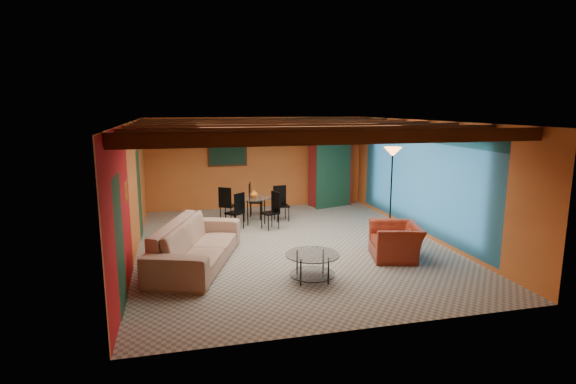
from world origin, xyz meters
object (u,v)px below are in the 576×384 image
object	(u,v)px
potted_plant	(331,128)
floor_lamp	(391,189)
vase	(254,184)
dining_table	(254,205)
armoire	(330,171)
sofa	(197,244)
armchair	(396,241)
coffee_table	(312,267)

from	to	relation	value
potted_plant	floor_lamp	bearing A→B (deg)	-81.94
floor_lamp	vase	distance (m)	3.47
dining_table	armoire	bearing A→B (deg)	31.25
sofa	potted_plant	world-z (taller)	potted_plant
armchair	armoire	distance (m)	5.13
vase	potted_plant	bearing A→B (deg)	31.25
floor_lamp	potted_plant	xyz separation A→B (m)	(-0.45, 3.18, 1.34)
floor_lamp	potted_plant	bearing A→B (deg)	98.06
dining_table	vase	xyz separation A→B (m)	(0.00, 0.00, 0.57)
floor_lamp	armchair	bearing A→B (deg)	-113.12
armchair	coffee_table	world-z (taller)	armchair
dining_table	floor_lamp	world-z (taller)	floor_lamp
dining_table	potted_plant	world-z (taller)	potted_plant
dining_table	vase	bearing A→B (deg)	0.00
sofa	vase	distance (m)	3.39
dining_table	vase	world-z (taller)	vase
potted_plant	vase	bearing A→B (deg)	-148.75
coffee_table	vase	world-z (taller)	vase
sofa	armoire	size ratio (longest dim) A/B	1.36
coffee_table	sofa	bearing A→B (deg)	146.38
floor_lamp	vase	xyz separation A→B (m)	(-3.09, 1.57, 0.01)
sofa	potted_plant	distance (m)	6.51
potted_plant	dining_table	bearing A→B (deg)	-148.75
coffee_table	dining_table	distance (m)	4.21
sofa	coffee_table	size ratio (longest dim) A/B	3.03
dining_table	armoire	distance (m)	3.15
sofa	potted_plant	bearing A→B (deg)	-24.07
coffee_table	armchair	bearing A→B (deg)	20.27
sofa	vase	size ratio (longest dim) A/B	13.87
coffee_table	vase	bearing A→B (deg)	94.30
vase	armoire	bearing A→B (deg)	31.25
sofa	armchair	bearing A→B (deg)	-78.86
sofa	floor_lamp	xyz separation A→B (m)	(4.71, 1.34, 0.61)
sofa	armoire	world-z (taller)	armoire
coffee_table	floor_lamp	bearing A→B (deg)	43.34
armchair	potted_plant	bearing A→B (deg)	-169.43
sofa	floor_lamp	size ratio (longest dim) A/B	1.39
armchair	potted_plant	xyz separation A→B (m)	(0.36, 5.07, 2.02)
potted_plant	coffee_table	bearing A→B (deg)	-111.87
vase	sofa	bearing A→B (deg)	-119.02
armoire	floor_lamp	world-z (taller)	armoire
sofa	armchair	distance (m)	3.94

